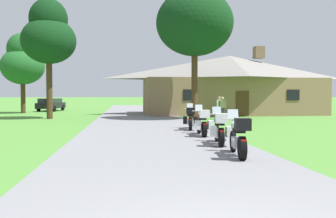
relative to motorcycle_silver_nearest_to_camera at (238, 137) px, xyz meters
The scene contains 13 objects.
ground_plane 13.72m from the motorcycle_silver_nearest_to_camera, 98.71° to the left, with size 500.00×500.00×0.00m, color #4C8433.
asphalt_driveway 11.75m from the motorcycle_silver_nearest_to_camera, 100.19° to the left, with size 6.40×80.00×0.06m, color slate.
motorcycle_silver_nearest_to_camera is the anchor object (origin of this frame).
motorcycle_blue_second_in_row 2.43m from the motorcycle_silver_nearest_to_camera, 87.83° to the left, with size 0.90×2.08×1.30m.
motorcycle_red_third_in_row 5.26m from the motorcycle_silver_nearest_to_camera, 89.17° to the left, with size 0.77×2.08×1.30m.
motorcycle_silver_farthest_in_row 8.07m from the motorcycle_silver_nearest_to_camera, 89.66° to the left, with size 0.92×2.08×1.30m.
stone_lodge 24.41m from the motorcycle_silver_nearest_to_camera, 74.60° to the left, with size 16.69×8.27×6.33m.
bystander_white_shirt_near_lodge 18.48m from the motorcycle_silver_nearest_to_camera, 77.23° to the left, with size 0.42×0.41×1.69m.
bystander_olive_shirt_beside_signpost 15.98m from the motorcycle_silver_nearest_to_camera, 76.66° to the left, with size 0.55×0.26×1.67m.
tree_by_lodge_front 17.41m from the motorcycle_silver_nearest_to_camera, 83.78° to the left, with size 5.50×5.50×11.16m.
tree_left_near 21.04m from the motorcycle_silver_nearest_to_camera, 115.81° to the left, with size 4.01×4.01×8.92m.
tree_left_far 30.47m from the motorcycle_silver_nearest_to_camera, 115.79° to the left, with size 4.14×4.14×7.78m.
parked_black_suv_far_left 33.82m from the motorcycle_silver_nearest_to_camera, 109.74° to the left, with size 2.49×4.82×1.40m.
Camera 1 is at (-1.07, -3.57, 1.80)m, focal length 39.28 mm.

